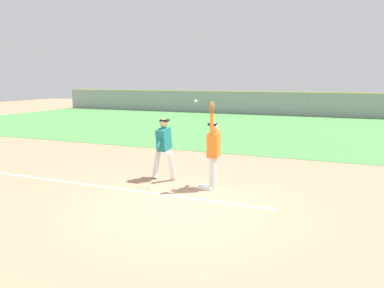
{
  "coord_description": "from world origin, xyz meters",
  "views": [
    {
      "loc": [
        3.48,
        -7.52,
        2.81
      ],
      "look_at": [
        -0.63,
        2.2,
        1.05
      ],
      "focal_mm": 36.59,
      "sensor_mm": 36.0,
      "label": 1
    }
  ],
  "objects_px": {
    "runner": "(164,145)",
    "parked_car_white": "(177,101)",
    "first_base": "(207,187)",
    "parked_car_blue": "(377,106)",
    "fielder": "(214,146)",
    "baseball": "(196,101)",
    "parked_car_black": "(297,104)",
    "parked_car_red": "(235,103)"
  },
  "relations": [
    {
      "from": "first_base",
      "to": "baseball",
      "type": "relative_size",
      "value": 5.14
    },
    {
      "from": "parked_car_white",
      "to": "parked_car_red",
      "type": "xyz_separation_m",
      "value": [
        6.2,
        -0.71,
        0.0
      ]
    },
    {
      "from": "parked_car_white",
      "to": "parked_car_blue",
      "type": "bearing_deg",
      "value": -6.82
    },
    {
      "from": "fielder",
      "to": "parked_car_red",
      "type": "relative_size",
      "value": 0.51
    },
    {
      "from": "baseball",
      "to": "parked_car_black",
      "type": "relative_size",
      "value": 0.02
    },
    {
      "from": "runner",
      "to": "parked_car_red",
      "type": "bearing_deg",
      "value": 102.74
    },
    {
      "from": "baseball",
      "to": "parked_car_black",
      "type": "xyz_separation_m",
      "value": [
        -1.03,
        25.45,
        -1.58
      ]
    },
    {
      "from": "parked_car_black",
      "to": "parked_car_blue",
      "type": "height_order",
      "value": "same"
    },
    {
      "from": "parked_car_red",
      "to": "parked_car_blue",
      "type": "distance_m",
      "value": 11.67
    },
    {
      "from": "runner",
      "to": "parked_car_red",
      "type": "distance_m",
      "value": 25.2
    },
    {
      "from": "fielder",
      "to": "first_base",
      "type": "bearing_deg",
      "value": -2.14
    },
    {
      "from": "baseball",
      "to": "first_base",
      "type": "bearing_deg",
      "value": -13.2
    },
    {
      "from": "parked_car_black",
      "to": "parked_car_blue",
      "type": "bearing_deg",
      "value": 5.26
    },
    {
      "from": "parked_car_red",
      "to": "parked_car_black",
      "type": "relative_size",
      "value": 0.99
    },
    {
      "from": "parked_car_white",
      "to": "fielder",
      "type": "bearing_deg",
      "value": -69.46
    },
    {
      "from": "parked_car_white",
      "to": "parked_car_black",
      "type": "xyz_separation_m",
      "value": [
        11.56,
        -0.2,
        0.0
      ]
    },
    {
      "from": "fielder",
      "to": "parked_car_black",
      "type": "distance_m",
      "value": 25.58
    },
    {
      "from": "baseball",
      "to": "parked_car_white",
      "type": "height_order",
      "value": "baseball"
    },
    {
      "from": "first_base",
      "to": "parked_car_red",
      "type": "xyz_separation_m",
      "value": [
        -6.76,
        25.03,
        0.63
      ]
    },
    {
      "from": "baseball",
      "to": "parked_car_blue",
      "type": "relative_size",
      "value": 0.02
    },
    {
      "from": "parked_car_white",
      "to": "first_base",
      "type": "bearing_deg",
      "value": -69.76
    },
    {
      "from": "fielder",
      "to": "parked_car_blue",
      "type": "relative_size",
      "value": 0.51
    },
    {
      "from": "parked_car_red",
      "to": "parked_car_black",
      "type": "xyz_separation_m",
      "value": [
        5.37,
        0.51,
        0.0
      ]
    },
    {
      "from": "first_base",
      "to": "fielder",
      "type": "relative_size",
      "value": 0.17
    },
    {
      "from": "first_base",
      "to": "parked_car_blue",
      "type": "bearing_deg",
      "value": 79.2
    },
    {
      "from": "first_base",
      "to": "parked_car_black",
      "type": "bearing_deg",
      "value": 93.13
    },
    {
      "from": "first_base",
      "to": "parked_car_blue",
      "type": "distance_m",
      "value": 26.1
    },
    {
      "from": "fielder",
      "to": "parked_car_black",
      "type": "relative_size",
      "value": 0.5
    },
    {
      "from": "fielder",
      "to": "parked_car_red",
      "type": "distance_m",
      "value": 25.96
    },
    {
      "from": "parked_car_white",
      "to": "parked_car_blue",
      "type": "distance_m",
      "value": 17.85
    },
    {
      "from": "baseball",
      "to": "parked_car_blue",
      "type": "height_order",
      "value": "baseball"
    },
    {
      "from": "parked_car_red",
      "to": "parked_car_black",
      "type": "distance_m",
      "value": 5.39
    },
    {
      "from": "parked_car_white",
      "to": "parked_car_blue",
      "type": "height_order",
      "value": "same"
    },
    {
      "from": "first_base",
      "to": "parked_car_blue",
      "type": "relative_size",
      "value": 0.08
    },
    {
      "from": "fielder",
      "to": "parked_car_blue",
      "type": "distance_m",
      "value": 26.06
    },
    {
      "from": "parked_car_white",
      "to": "parked_car_red",
      "type": "distance_m",
      "value": 6.24
    },
    {
      "from": "parked_car_black",
      "to": "parked_car_blue",
      "type": "distance_m",
      "value": 6.29
    },
    {
      "from": "fielder",
      "to": "baseball",
      "type": "height_order",
      "value": "baseball"
    },
    {
      "from": "runner",
      "to": "parked_car_white",
      "type": "height_order",
      "value": "runner"
    },
    {
      "from": "fielder",
      "to": "parked_car_white",
      "type": "bearing_deg",
      "value": -68.66
    },
    {
      "from": "parked_car_red",
      "to": "fielder",
      "type": "bearing_deg",
      "value": -77.1
    },
    {
      "from": "baseball",
      "to": "parked_car_white",
      "type": "relative_size",
      "value": 0.02
    }
  ]
}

